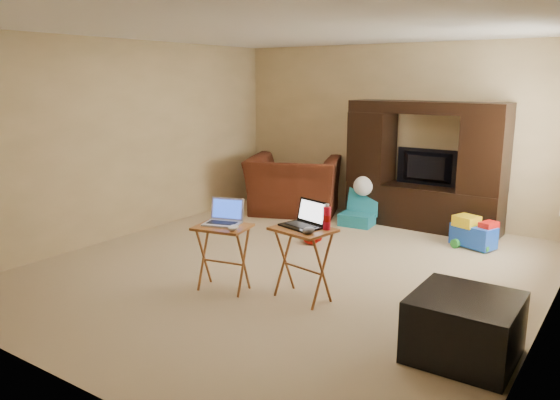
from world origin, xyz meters
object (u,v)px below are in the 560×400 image
Objects in this scene: recliner at (294,185)px; child_rocker at (358,204)px; laptop_left at (222,213)px; laptop_right at (301,214)px; television at (426,168)px; ottoman at (464,327)px; tray_table_right at (303,264)px; tray_table_left at (223,258)px; mouse_right at (309,230)px; plush_toy at (311,230)px; push_toy at (474,232)px; mouse_left at (233,228)px; entertainment_center at (424,166)px; water_bottle at (327,218)px.

recliner is 2.22× the size of child_rocker.
laptop_right reaches higher than laptop_left.
laptop_left is 0.78m from laptop_right.
laptop_right is (-0.06, -3.12, -0.02)m from television.
ottoman is 1.58m from tray_table_right.
laptop_right is at bearing 8.42° from tray_table_left.
ottoman is at bearing -5.42° from mouse_right.
tray_table_right is (1.88, -2.77, -0.09)m from recliner.
child_rocker is 1.77× the size of laptop_left.
tray_table_right is at bearing -2.24° from laptop_left.
plush_toy is 1.97m from push_toy.
laptop_right is (1.84, -2.75, 0.37)m from recliner.
television reaches higher than mouse_left.
television is at bearing 169.86° from recliner.
entertainment_center reaches higher than child_rocker.
child_rocker is at bearing 107.50° from mouse_right.
laptop_left reaches higher than push_toy.
tray_table_left is at bearing -96.10° from child_rocker.
recliner is at bearing 169.54° from child_rocker.
entertainment_center is at bearing 114.67° from ottoman.
child_rocker is 3.02m from mouse_left.
mouse_left reaches higher than child_rocker.
mouse_right reaches higher than push_toy.
recliner is at bearing 99.21° from tray_table_left.
water_bottle reaches higher than ottoman.
entertainment_center is 9.97× the size of water_bottle.
laptop_left is (-2.34, 0.05, 0.53)m from ottoman.
television reaches higher than recliner.
entertainment_center reaches higher than push_toy.
laptop_left reaches higher than mouse_right.
child_rocker is at bearing 86.84° from plush_toy.
recliner is 1.81× the size of ottoman.
laptop_left reaches higher than tray_table_left.
water_bottle is at bearing 31.98° from tray_table_right.
laptop_left is (-0.03, -2.89, 0.47)m from child_rocker.
ottoman is at bearing 117.46° from recliner.
ottoman is 1.51m from mouse_right.
child_rocker is 4.57× the size of mouse_left.
water_bottle reaches higher than laptop_left.
tray_table_right is (0.76, 0.24, 0.02)m from tray_table_left.
laptop_left is 1.60× the size of water_bottle.
entertainment_center is 3.46m from tray_table_left.
ottoman is 2.32m from tray_table_left.
tray_table_right is (-1.56, 0.26, 0.11)m from ottoman.
laptop_left is at bearing -89.01° from plush_toy.
mouse_left is 0.72m from mouse_right.
tray_table_left is 1.91× the size of laptop_left.
plush_toy is 0.49× the size of ottoman.
mouse_left is at bearing -92.46° from child_rocker.
mouse_right is at bearing -59.96° from plush_toy.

